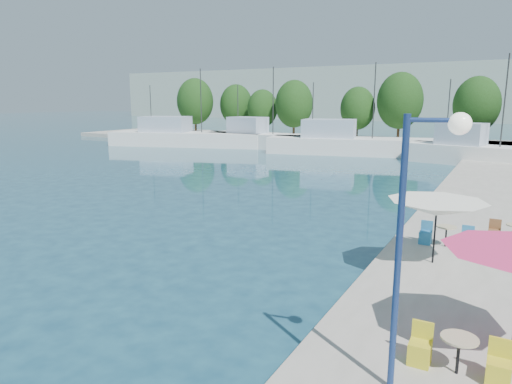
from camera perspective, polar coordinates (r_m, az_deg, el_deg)
The scene contains 17 objects.
quay_far at distance 63.30m, azimuth 12.87°, elevation 6.06°, with size 90.00×16.00×0.60m, color gray.
hill_west at distance 158.59m, azimuth 14.89°, elevation 11.76°, with size 180.00×40.00×16.00m, color #9BA99B.
trawler_01 at distance 60.88m, azimuth -9.04°, elevation 6.73°, with size 20.64×10.54×10.20m.
trawler_02 at distance 57.48m, azimuth 0.50°, elevation 6.61°, with size 15.37×5.17×10.20m.
trawler_03 at distance 51.66m, azimuth 11.64°, elevation 5.84°, with size 19.42×8.69×10.20m.
trawler_04 at distance 46.49m, azimuth 26.07°, elevation 4.34°, with size 13.99×6.48×10.20m.
tree_01 at distance 76.75m, azimuth -7.62°, elevation 11.16°, with size 5.98×5.98×8.85m.
tree_02 at distance 76.38m, azimuth -2.50°, elevation 10.83°, with size 5.32×5.32×7.88m.
tree_03 at distance 72.17m, azimuth 0.81°, elevation 10.39°, with size 4.70×4.70×6.96m.
tree_04 at distance 68.55m, azimuth 4.79°, elevation 10.91°, with size 5.56×5.56×8.23m.
tree_05 at distance 67.38m, azimuth 12.58°, elevation 10.17°, with size 4.86×4.86×7.19m.
tree_06 at distance 65.84m, azimuth 17.56°, elevation 10.83°, with size 6.10×6.10×9.03m.
tree_07 at distance 63.40m, azimuth 25.86°, elevation 9.80°, with size 5.55×5.55×8.22m.
umbrella_white at distance 15.69m, azimuth 21.66°, elevation -1.88°, with size 3.11×3.11×2.09m.
cafe_table_01 at distance 10.17m, azimuth 23.89°, elevation -18.64°, with size 1.82×0.70×0.76m.
cafe_table_02 at distance 18.00m, azimuth 22.62°, elevation -5.43°, with size 1.82×0.70×0.76m.
street_lamp at distance 8.14m, azimuth 19.99°, elevation -1.56°, with size 1.03×0.39×5.03m.
Camera 1 is at (9.58, 6.44, 5.81)m, focal length 32.00 mm.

